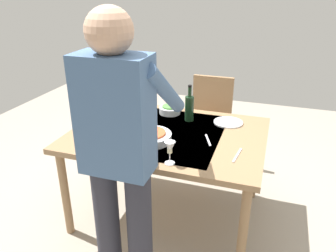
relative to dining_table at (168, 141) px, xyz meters
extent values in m
plane|color=#9E9384|center=(0.00, 0.00, -0.67)|extent=(6.00, 6.00, 0.00)
cube|color=#93704C|center=(0.00, 0.00, 0.05)|extent=(1.42, 1.05, 0.04)
cube|color=#C6AD89|center=(0.00, 0.00, 0.07)|extent=(0.78, 0.89, 0.00)
cylinder|color=#93704C|center=(-0.64, -0.46, -0.32)|extent=(0.06, 0.06, 0.70)
cylinder|color=#93704C|center=(0.64, -0.46, -0.32)|extent=(0.06, 0.06, 0.70)
cylinder|color=#93704C|center=(-0.64, 0.46, -0.32)|extent=(0.06, 0.06, 0.70)
cylinder|color=#93704C|center=(0.64, 0.46, -0.32)|extent=(0.06, 0.06, 0.70)
cube|color=brown|center=(-0.14, -0.83, -0.22)|extent=(0.40, 0.40, 0.04)
cube|color=#93704C|center=(-0.14, -1.01, 0.03)|extent=(0.40, 0.04, 0.45)
cylinder|color=#93704C|center=(-0.31, -1.00, -0.44)|extent=(0.04, 0.04, 0.43)
cylinder|color=#93704C|center=(0.03, -1.00, -0.44)|extent=(0.04, 0.04, 0.43)
cylinder|color=#93704C|center=(-0.31, -0.66, -0.44)|extent=(0.04, 0.04, 0.43)
cylinder|color=#93704C|center=(0.03, -0.66, -0.44)|extent=(0.04, 0.04, 0.43)
cylinder|color=#2D2D38|center=(0.10, 0.81, -0.23)|extent=(0.14, 0.14, 0.88)
cylinder|color=#2D2D38|center=(-0.10, 0.81, -0.23)|extent=(0.14, 0.14, 0.88)
cube|color=#47668E|center=(0.00, 0.81, 0.51)|extent=(0.36, 0.20, 0.60)
sphere|color=tan|center=(0.00, 0.81, 0.91)|extent=(0.22, 0.22, 0.22)
cylinder|color=#47668E|center=(0.17, 0.57, 0.58)|extent=(0.08, 0.52, 0.40)
cylinder|color=#47668E|center=(-0.17, 0.57, 0.58)|extent=(0.08, 0.52, 0.40)
cylinder|color=black|center=(-0.09, -0.27, 0.17)|extent=(0.07, 0.07, 0.20)
cylinder|color=black|center=(-0.09, -0.27, 0.31)|extent=(0.03, 0.03, 0.08)
cylinder|color=black|center=(-0.09, -0.27, 0.36)|extent=(0.03, 0.03, 0.02)
cylinder|color=white|center=(-0.16, 0.44, 0.07)|extent=(0.06, 0.06, 0.01)
cylinder|color=white|center=(-0.16, 0.44, 0.11)|extent=(0.01, 0.01, 0.07)
cone|color=white|center=(-0.16, 0.44, 0.18)|extent=(0.07, 0.07, 0.07)
cylinder|color=beige|center=(-0.16, 0.44, 0.16)|extent=(0.03, 0.03, 0.03)
cylinder|color=silver|center=(0.38, -0.19, 0.12)|extent=(0.08, 0.08, 0.09)
cylinder|color=silver|center=(0.41, -0.02, 0.12)|extent=(0.07, 0.07, 0.09)
cylinder|color=silver|center=(0.61, -0.42, 0.12)|extent=(0.08, 0.08, 0.10)
cylinder|color=silver|center=(0.07, 0.17, 0.10)|extent=(0.30, 0.30, 0.05)
cylinder|color=#C6562D|center=(0.07, 0.17, 0.12)|extent=(0.22, 0.22, 0.03)
cylinder|color=silver|center=(0.11, -0.37, 0.10)|extent=(0.18, 0.18, 0.05)
cylinder|color=#4C843D|center=(0.11, -0.37, 0.12)|extent=(0.13, 0.13, 0.03)
cylinder|color=silver|center=(-0.40, -0.31, 0.08)|extent=(0.23, 0.23, 0.01)
cube|color=silver|center=(-0.54, 0.20, 0.07)|extent=(0.04, 0.20, 0.00)
cube|color=silver|center=(-0.31, 0.04, 0.07)|extent=(0.08, 0.17, 0.00)
camera|label=1|loc=(-0.71, 2.13, 1.11)|focal=35.37mm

